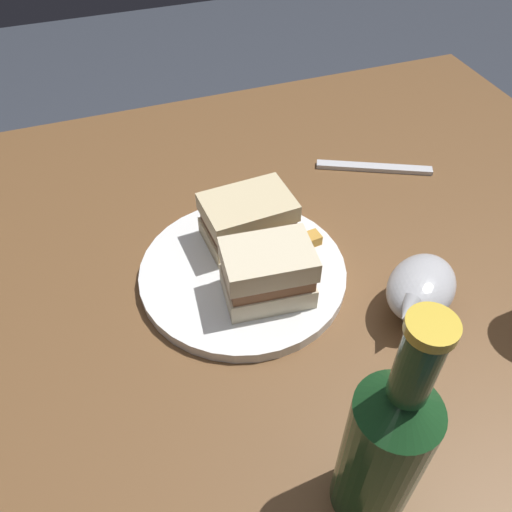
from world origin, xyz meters
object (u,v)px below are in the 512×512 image
object	(u,v)px
sandwich_half_left	(268,273)
cider_bottle	(385,447)
sandwich_half_right	(248,219)
plate	(242,271)
fork	(374,168)
gravy_boat	(421,288)

from	to	relation	value
sandwich_half_left	cider_bottle	distance (m)	0.25
sandwich_half_left	sandwich_half_right	world-z (taller)	sandwich_half_left
plate	fork	distance (m)	0.30
sandwich_half_left	cider_bottle	xyz separation A→B (m)	(0.01, -0.25, 0.05)
cider_bottle	gravy_boat	bearing A→B (deg)	48.27
gravy_boat	fork	world-z (taller)	gravy_boat
sandwich_half_left	fork	world-z (taller)	sandwich_half_left
cider_bottle	plate	bearing A→B (deg)	93.95
plate	fork	world-z (taller)	plate
sandwich_half_right	plate	bearing A→B (deg)	-117.41
plate	gravy_boat	distance (m)	0.22
plate	sandwich_half_left	size ratio (longest dim) A/B	2.39
gravy_boat	fork	distance (m)	0.29
sandwich_half_left	gravy_boat	bearing A→B (deg)	-23.89
plate	cider_bottle	distance (m)	0.31
plate	sandwich_half_right	distance (m)	0.07
sandwich_half_left	gravy_boat	world-z (taller)	sandwich_half_left
sandwich_half_left	gravy_boat	xyz separation A→B (m)	(0.16, -0.07, -0.01)
sandwich_half_right	gravy_boat	xyz separation A→B (m)	(0.15, -0.17, -0.01)
plate	gravy_boat	xyz separation A→B (m)	(0.18, -0.12, 0.03)
gravy_boat	sandwich_half_right	bearing A→B (deg)	131.48
sandwich_half_left	sandwich_half_right	bearing A→B (deg)	84.32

